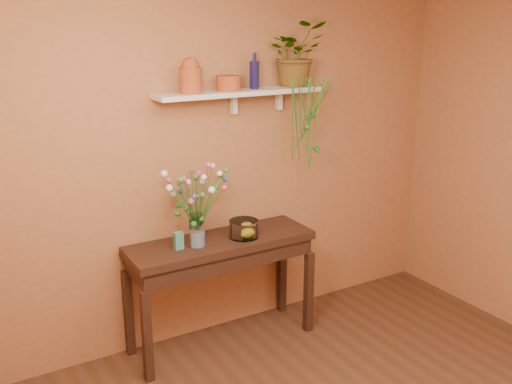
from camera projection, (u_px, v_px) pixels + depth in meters
name	position (u px, v px, depth m)	size (l,w,h in m)	color
room	(417.00, 251.00, 2.78)	(4.04, 4.04, 2.70)	#503020
sideboard	(221.00, 254.00, 4.32)	(1.42, 0.46, 0.86)	#391E15
wall_shelf	(241.00, 93.00, 4.20)	(1.30, 0.24, 0.19)	white
terracotta_jug	(190.00, 76.00, 3.94)	(0.17, 0.17, 0.25)	#B54122
terracotta_pot	(228.00, 83.00, 4.12)	(0.18, 0.18, 0.11)	#B54122
blue_bottle	(254.00, 74.00, 4.22)	(0.08, 0.08, 0.26)	#161443
spider_plant	(296.00, 54.00, 4.39)	(0.44, 0.38, 0.49)	#216E22
plant_fronds	(310.00, 123.00, 4.40)	(0.47, 0.32, 0.75)	#216E22
glass_vase	(197.00, 233.00, 4.12)	(0.11, 0.11, 0.24)	white
bouquet	(195.00, 191.00, 4.02)	(0.51, 0.45, 0.50)	#386B28
glass_bowl	(244.00, 229.00, 4.30)	(0.22, 0.22, 0.13)	white
lemon	(247.00, 232.00, 4.30)	(0.08, 0.08, 0.08)	yellow
carton	(179.00, 241.00, 4.07)	(0.06, 0.05, 0.13)	teal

